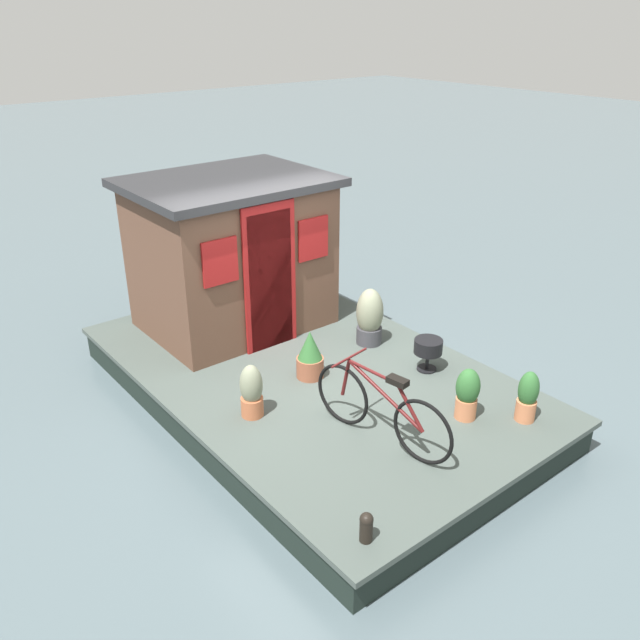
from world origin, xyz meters
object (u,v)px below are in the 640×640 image
object	(u,v)px
bicycle	(381,409)
potted_plant_lavender	(252,392)
potted_plant_basil	(370,318)
mooring_bollard	(366,526)
charcoal_grill	(428,348)
potted_plant_thyme	(467,393)
houseboat_cabin	(232,253)
potted_plant_fern	(310,355)
potted_plant_sage	(528,397)

from	to	relation	value
bicycle	potted_plant_lavender	size ratio (longest dim) A/B	2.73
potted_plant_basil	mooring_bollard	bearing A→B (deg)	137.07
potted_plant_basil	charcoal_grill	size ratio (longest dim) A/B	1.88
potted_plant_thyme	charcoal_grill	distance (m)	1.01
houseboat_cabin	potted_plant_basil	size ratio (longest dim) A/B	3.29
mooring_bollard	potted_plant_fern	bearing A→B (deg)	-28.19
bicycle	potted_plant_thyme	world-z (taller)	bicycle
charcoal_grill	potted_plant_basil	bearing A→B (deg)	3.85
mooring_bollard	potted_plant_thyme	bearing A→B (deg)	-71.79
potted_plant_sage	potted_plant_fern	bearing A→B (deg)	29.75
bicycle	charcoal_grill	distance (m)	1.53
potted_plant_basil	charcoal_grill	xyz separation A→B (m)	(-0.92, -0.06, -0.06)
potted_plant_lavender	mooring_bollard	size ratio (longest dim) A/B	2.18
potted_plant_basil	potted_plant_lavender	xyz separation A→B (m)	(-0.45, 2.02, -0.07)
houseboat_cabin	potted_plant_basil	xyz separation A→B (m)	(-1.53, -0.99, -0.63)
houseboat_cabin	potted_plant_lavender	bearing A→B (deg)	152.28
potted_plant_fern	potted_plant_lavender	bearing A→B (deg)	104.72
houseboat_cabin	mooring_bollard	xyz separation A→B (m)	(-4.00, 1.32, -0.83)
bicycle	potted_plant_sage	bearing A→B (deg)	-115.17
houseboat_cabin	potted_plant_lavender	xyz separation A→B (m)	(-1.97, 1.04, -0.70)
houseboat_cabin	potted_plant_sage	size ratio (longest dim) A/B	4.30
potted_plant_fern	potted_plant_thyme	xyz separation A→B (m)	(-1.64, -0.73, 0.01)
houseboat_cabin	charcoal_grill	size ratio (longest dim) A/B	6.18
potted_plant_thyme	mooring_bollard	bearing A→B (deg)	108.21
potted_plant_fern	mooring_bollard	xyz separation A→B (m)	(-2.28, 1.22, -0.13)
charcoal_grill	potted_plant_lavender	bearing A→B (deg)	77.27
potted_plant_basil	potted_plant_sage	bearing A→B (deg)	-177.92
potted_plant_fern	mooring_bollard	distance (m)	2.59
bicycle	potted_plant_lavender	world-z (taller)	bicycle
potted_plant_basil	potted_plant_thyme	bearing A→B (deg)	168.94
potted_plant_sage	mooring_bollard	distance (m)	2.40
potted_plant_fern	houseboat_cabin	bearing A→B (deg)	-3.21
bicycle	potted_plant_fern	bearing A→B (deg)	-9.36
potted_plant_thyme	potted_plant_sage	bearing A→B (deg)	-132.43
bicycle	potted_plant_thyme	xyz separation A→B (m)	(-0.25, -0.95, -0.08)
mooring_bollard	potted_plant_basil	bearing A→B (deg)	-42.93
potted_plant_lavender	charcoal_grill	xyz separation A→B (m)	(-0.47, -2.09, 0.00)
potted_plant_lavender	mooring_bollard	xyz separation A→B (m)	(-2.03, 0.28, -0.13)
potted_plant_thyme	potted_plant_sage	xyz separation A→B (m)	(-0.40, -0.44, -0.01)
bicycle	mooring_bollard	bearing A→B (deg)	131.98
bicycle	potted_plant_fern	distance (m)	1.41
potted_plant_fern	potted_plant_basil	size ratio (longest dim) A/B	0.79
potted_plant_sage	potted_plant_lavender	bearing A→B (deg)	49.61
bicycle	potted_plant_sage	xyz separation A→B (m)	(-0.65, -1.39, -0.09)
houseboat_cabin	bicycle	xyz separation A→B (m)	(-3.11, 0.33, -0.61)
houseboat_cabin	mooring_bollard	bearing A→B (deg)	161.79
potted_plant_sage	mooring_bollard	xyz separation A→B (m)	(-0.24, 2.39, -0.13)
potted_plant_sage	charcoal_grill	world-z (taller)	potted_plant_sage
charcoal_grill	mooring_bollard	distance (m)	2.84
potted_plant_sage	bicycle	bearing A→B (deg)	64.83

